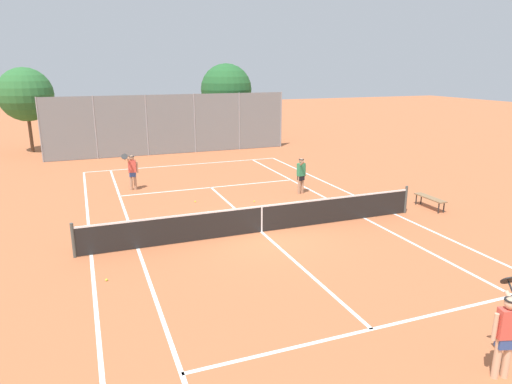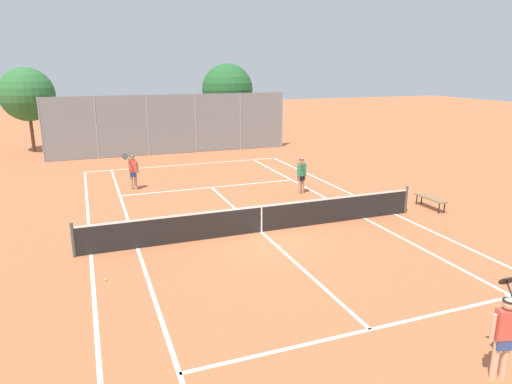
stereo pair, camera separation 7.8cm
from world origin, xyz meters
name	(u,v)px [view 1 (the left image)]	position (x,y,z in m)	size (l,w,h in m)	color
ground_plane	(262,232)	(0.00, 0.00, 0.00)	(120.00, 120.00, 0.00)	#BC663D
court_line_markings	(262,232)	(0.00, 0.00, 0.00)	(11.10, 23.90, 0.01)	white
tennis_net	(262,218)	(0.00, 0.00, 0.51)	(12.00, 0.10, 1.07)	#474C47
player_near_side	(506,332)	(1.24, -8.54, 0.93)	(0.81, 0.70, 1.77)	#D8A884
player_far_left	(132,170)	(-3.43, 7.27, 0.93)	(0.75, 0.72, 1.77)	tan
player_far_right	(301,174)	(3.43, 3.93, 0.91)	(0.44, 0.53, 1.60)	tan
loose_tennis_ball_0	(254,201)	(1.03, 3.43, 0.03)	(0.07, 0.07, 0.07)	#D1DB33
loose_tennis_ball_3	(107,280)	(-5.18, -1.95, 0.03)	(0.07, 0.07, 0.07)	#D1DB33
loose_tennis_ball_4	(195,202)	(-1.27, 4.30, 0.03)	(0.07, 0.07, 0.07)	#D1DB33
courtside_bench	(430,199)	(7.24, 0.12, 0.41)	(0.36, 1.50, 0.47)	olive
back_fence	(171,124)	(0.00, 15.61, 1.90)	(15.42, 0.08, 3.80)	gray
tree_behind_left	(27,96)	(-8.47, 19.63, 3.66)	(3.42, 3.42, 5.45)	brown
tree_behind_right	(226,91)	(4.65, 18.73, 3.77)	(3.66, 3.66, 5.71)	brown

